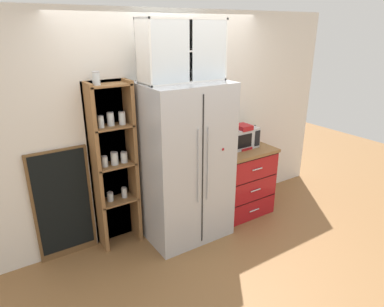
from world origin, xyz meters
name	(u,v)px	position (x,y,z in m)	size (l,w,h in m)	color
ground_plane	(185,231)	(0.00, 0.00, 0.00)	(10.70, 10.70, 0.00)	olive
wall_back_cream	(166,124)	(0.00, 0.40, 1.27)	(5.00, 0.10, 2.55)	silver
refrigerator	(185,163)	(0.00, -0.01, 0.91)	(0.94, 0.74, 1.82)	#B7BABF
pantry_shelf_column	(113,162)	(-0.74, 0.29, 0.98)	(0.49, 0.28, 1.96)	brown
counter_cabinet	(239,180)	(0.88, 0.04, 0.45)	(0.77, 0.65, 0.90)	#A8161C
microwave	(239,137)	(0.88, 0.09, 1.03)	(0.44, 0.33, 0.26)	#B7BABF
coffee_maker	(241,136)	(0.88, 0.05, 1.06)	(0.17, 0.20, 0.31)	#A8161C
mug_red	(222,149)	(0.57, 0.04, 0.95)	(0.12, 0.08, 0.09)	red
bottle_green	(254,135)	(1.16, 0.11, 1.01)	(0.06, 0.06, 0.24)	#285B33
bottle_clear	(241,138)	(0.88, 0.06, 1.04)	(0.07, 0.07, 0.30)	silver
upper_cabinet	(181,51)	(0.00, 0.04, 2.13)	(0.90, 0.32, 0.63)	silver
chalkboard_menu	(63,204)	(-1.30, 0.33, 0.61)	(0.60, 0.04, 1.22)	brown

